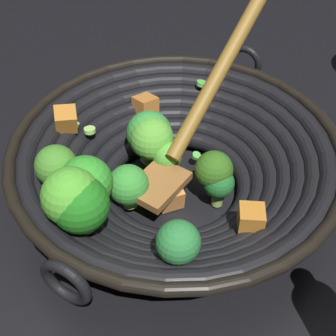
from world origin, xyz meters
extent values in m
plane|color=black|center=(0.00, 0.00, 0.00)|extent=(4.00, 4.00, 0.00)
cylinder|color=black|center=(0.00, 0.00, 0.01)|extent=(0.15, 0.15, 0.01)
torus|color=black|center=(0.00, 0.00, 0.02)|extent=(0.20, 0.20, 0.02)
torus|color=black|center=(0.00, 0.00, 0.03)|extent=(0.23, 0.23, 0.02)
torus|color=black|center=(0.00, 0.00, 0.04)|extent=(0.26, 0.26, 0.02)
torus|color=black|center=(0.00, 0.00, 0.05)|extent=(0.29, 0.29, 0.02)
torus|color=black|center=(0.00, 0.00, 0.05)|extent=(0.31, 0.31, 0.02)
torus|color=black|center=(0.00, 0.00, 0.06)|extent=(0.34, 0.34, 0.02)
torus|color=black|center=(0.00, 0.00, 0.07)|extent=(0.37, 0.37, 0.02)
torus|color=black|center=(0.00, 0.00, 0.08)|extent=(0.39, 0.39, 0.01)
torus|color=black|center=(0.05, 0.20, 0.08)|extent=(0.05, 0.02, 0.05)
torus|color=black|center=(-0.05, -0.20, 0.08)|extent=(0.05, 0.02, 0.05)
cylinder|color=#6DAD3B|center=(-0.05, 0.01, 0.03)|extent=(0.02, 0.02, 0.02)
sphere|color=#306019|center=(-0.05, 0.01, 0.06)|extent=(0.05, 0.05, 0.05)
cylinder|color=#72A850|center=(0.04, -0.03, 0.03)|extent=(0.03, 0.03, 0.03)
sphere|color=green|center=(0.04, -0.03, 0.06)|extent=(0.06, 0.06, 0.06)
cylinder|color=#559139|center=(0.04, -0.02, 0.03)|extent=(0.03, 0.03, 0.02)
sphere|color=#57A735|center=(0.04, -0.02, 0.07)|extent=(0.05, 0.05, 0.05)
cylinder|color=#6A9E50|center=(0.08, 0.08, 0.06)|extent=(0.02, 0.02, 0.02)
sphere|color=green|center=(0.08, 0.08, 0.08)|extent=(0.04, 0.04, 0.04)
cylinder|color=olive|center=(0.11, 0.08, 0.07)|extent=(0.02, 0.02, 0.01)
sphere|color=#418228|center=(0.11, 0.08, 0.10)|extent=(0.05, 0.05, 0.05)
cylinder|color=#75BC4C|center=(-0.04, 0.14, 0.07)|extent=(0.02, 0.02, 0.01)
sphere|color=#297939|center=(-0.04, 0.14, 0.09)|extent=(0.04, 0.04, 0.04)
cylinder|color=#72AD5A|center=(0.07, 0.09, 0.06)|extent=(0.03, 0.03, 0.02)
sphere|color=green|center=(0.07, 0.09, 0.09)|extent=(0.06, 0.06, 0.06)
cylinder|color=#5B8E44|center=(0.01, -0.01, 0.03)|extent=(0.02, 0.02, 0.02)
sphere|color=#50A237|center=(0.01, -0.01, 0.05)|extent=(0.04, 0.04, 0.04)
cylinder|color=#7BB342|center=(0.04, 0.05, 0.03)|extent=(0.03, 0.03, 0.01)
sphere|color=#378E33|center=(0.04, 0.05, 0.05)|extent=(0.05, 0.05, 0.05)
cylinder|color=#8ABA4C|center=(0.06, 0.13, 0.07)|extent=(0.02, 0.02, 0.01)
sphere|color=#1D7019|center=(0.06, 0.13, 0.10)|extent=(0.06, 0.06, 0.06)
cylinder|color=#7B9C47|center=(-0.06, 0.01, 0.02)|extent=(0.02, 0.02, 0.02)
sphere|color=#1E6229|center=(-0.06, 0.01, 0.05)|extent=(0.04, 0.04, 0.04)
cylinder|color=#5F9736|center=(0.07, 0.13, 0.08)|extent=(0.04, 0.04, 0.02)
sphere|color=green|center=(0.07, 0.13, 0.11)|extent=(0.06, 0.06, 0.06)
cube|color=#BF702F|center=(0.07, -0.10, 0.05)|extent=(0.04, 0.04, 0.03)
cube|color=#BB7328|center=(0.15, -0.02, 0.08)|extent=(0.04, 0.04, 0.03)
cube|color=#BC7428|center=(-0.10, 0.07, 0.06)|extent=(0.03, 0.03, 0.03)
cube|color=#D2833E|center=(0.00, 0.03, 0.03)|extent=(0.04, 0.04, 0.03)
cylinder|color=#99D166|center=(0.14, -0.02, 0.07)|extent=(0.02, 0.02, 0.01)
cylinder|color=#56B247|center=(0.00, -0.14, 0.07)|extent=(0.02, 0.02, 0.01)
cylinder|color=#99D166|center=(0.12, -0.02, 0.06)|extent=(0.02, 0.02, 0.01)
cylinder|color=#56B247|center=(0.02, -0.03, 0.03)|extent=(0.01, 0.01, 0.01)
cylinder|color=#56B247|center=(-0.02, -0.04, 0.03)|extent=(0.02, 0.02, 0.01)
cylinder|color=#99D166|center=(0.03, -0.06, 0.03)|extent=(0.02, 0.02, 0.01)
cube|color=brown|center=(0.01, 0.03, 0.05)|extent=(0.07, 0.08, 0.01)
cylinder|color=olive|center=(-0.03, -0.09, 0.14)|extent=(0.09, 0.21, 0.15)
camera|label=1|loc=(-0.10, 0.40, 0.44)|focal=50.45mm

